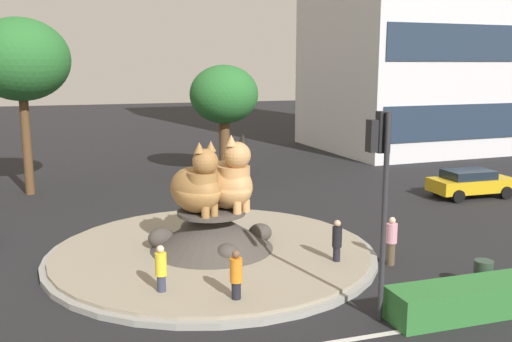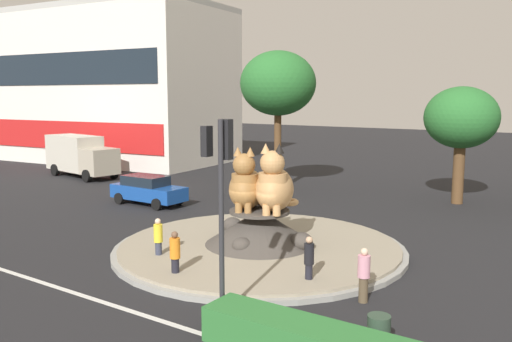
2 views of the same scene
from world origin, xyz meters
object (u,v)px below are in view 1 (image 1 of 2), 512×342
Objects in this scene: pedestrian_yellow_shirt at (161,272)px; pedestrian_pink_shirt at (391,240)px; cat_statue_tabby at (197,187)px; pedestrian_orange_shirt at (236,278)px; second_tree_near_tower at (20,60)px; cat_statue_calico at (228,181)px; sedan_on_far_lane at (471,182)px; traffic_light_mast at (381,171)px; litter_bin at (483,275)px; broadleaf_tree_behind_island at (224,95)px; pedestrian_black_shirt at (337,243)px.

pedestrian_pink_shirt is at bearing -17.94° from pedestrian_yellow_shirt.
pedestrian_orange_shirt is at bearing -23.24° from cat_statue_tabby.
second_tree_near_tower reaches higher than pedestrian_pink_shirt.
cat_statue_tabby is 1.17m from cat_statue_calico.
cat_statue_tabby is at bearing 3.42° from pedestrian_pink_shirt.
sedan_on_far_lane is (21.41, -7.51, -6.10)m from second_tree_near_tower.
cat_statue_calico reaches higher than pedestrian_yellow_shirt.
cat_statue_tabby is at bearing 27.63° from traffic_light_mast.
traffic_light_mast is at bearing -168.32° from litter_bin.
pedestrian_pink_shirt is at bearing -50.61° from second_tree_near_tower.
pedestrian_yellow_shirt is (4.53, -15.62, -5.97)m from second_tree_near_tower.
sedan_on_far_lane is (15.13, 4.94, -1.82)m from cat_statue_tabby.
broadleaf_tree_behind_island reaches higher than pedestrian_black_shirt.
broadleaf_tree_behind_island reaches higher than sedan_on_far_lane.
pedestrian_orange_shirt is at bearing -147.04° from sedan_on_far_lane.
litter_bin is (2.91, -19.55, -4.38)m from broadleaf_tree_behind_island.
litter_bin is (9.33, -2.08, -0.43)m from pedestrian_yellow_shirt.
pedestrian_pink_shirt is at bearing 119.51° from litter_bin.
second_tree_near_tower reaches higher than broadleaf_tree_behind_island.
cat_statue_calico is 8.74m from litter_bin.
pedestrian_pink_shirt is 1.85× the size of litter_bin.
cat_statue_tabby is 16.02m from sedan_on_far_lane.
pedestrian_black_shirt is at bearing 23.76° from cat_statue_calico.
pedestrian_yellow_shirt is at bearing -54.02° from cat_statue_tabby.
cat_statue_tabby is 15.21m from broadleaf_tree_behind_island.
cat_statue_calico is 0.32× the size of second_tree_near_tower.
sedan_on_far_lane is at bearing -48.56° from traffic_light_mast.
traffic_light_mast reaches higher than cat_statue_calico.
pedestrian_orange_shirt is (-5.91, -1.76, 0.02)m from pedestrian_pink_shirt.
cat_statue_tabby is at bearing -108.07° from broadleaf_tree_behind_island.
litter_bin is at bearing -167.92° from pedestrian_black_shirt.
pedestrian_pink_shirt is (1.38, -16.85, -3.96)m from broadleaf_tree_behind_island.
second_tree_near_tower is at bearing 161.91° from sedan_on_far_lane.
sedan_on_far_lane is at bearing -114.11° from pedestrian_pink_shirt.
traffic_light_mast is 21.15m from second_tree_near_tower.
cat_statue_calico is at bearing 76.74° from cat_statue_tabby.
pedestrian_yellow_shirt is at bearing 167.40° from litter_bin.
traffic_light_mast is at bearing 131.83° from pedestrian_black_shirt.
pedestrian_yellow_shirt is (-2.90, -3.41, -1.76)m from cat_statue_calico.
sedan_on_far_lane is at bearing -94.63° from pedestrian_black_shirt.
pedestrian_yellow_shirt is 9.57m from litter_bin.
traffic_light_mast reaches higher than sedan_on_far_lane.
pedestrian_yellow_shirt reaches higher than sedan_on_far_lane.
pedestrian_yellow_shirt is (-6.42, -17.47, -3.95)m from broadleaf_tree_behind_island.
pedestrian_black_shirt is (-0.55, -16.69, -3.93)m from broadleaf_tree_behind_island.
pedestrian_black_shirt is (-1.93, 0.17, 0.03)m from pedestrian_pink_shirt.
broadleaf_tree_behind_island is at bearing 141.23° from cat_statue_calico.
traffic_light_mast is 5.39m from pedestrian_pink_shirt.
pedestrian_black_shirt is at bearing -14.86° from pedestrian_yellow_shirt.
cat_statue_calico is at bearing 139.48° from litter_bin.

